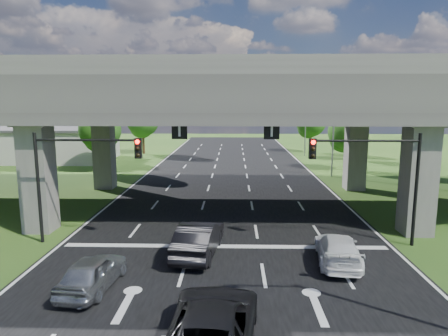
{
  "coord_description": "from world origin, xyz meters",
  "views": [
    {
      "loc": [
        0.49,
        -16.62,
        7.56
      ],
      "look_at": [
        -0.16,
        7.99,
        3.49
      ],
      "focal_mm": 32.0,
      "sensor_mm": 36.0,
      "label": 1
    }
  ],
  "objects_px": {
    "streetlight_beyond": "(303,115)",
    "car_dark": "(199,239)",
    "streetlight_far": "(330,119)",
    "car_trailing": "(212,326)",
    "car_silver": "(93,272)",
    "car_white": "(338,249)",
    "signal_left": "(77,167)",
    "signal_right": "(376,168)"
  },
  "relations": [
    {
      "from": "car_white",
      "to": "car_trailing",
      "type": "xyz_separation_m",
      "value": [
        -5.56,
        -6.96,
        0.13
      ]
    },
    {
      "from": "car_dark",
      "to": "car_trailing",
      "type": "bearing_deg",
      "value": 105.27
    },
    {
      "from": "signal_right",
      "to": "car_trailing",
      "type": "height_order",
      "value": "signal_right"
    },
    {
      "from": "car_dark",
      "to": "car_white",
      "type": "relative_size",
      "value": 1.08
    },
    {
      "from": "car_dark",
      "to": "car_white",
      "type": "distance_m",
      "value": 6.73
    },
    {
      "from": "signal_left",
      "to": "car_white",
      "type": "height_order",
      "value": "signal_left"
    },
    {
      "from": "car_silver",
      "to": "car_dark",
      "type": "xyz_separation_m",
      "value": [
        3.97,
        3.8,
        0.13
      ]
    },
    {
      "from": "signal_left",
      "to": "streetlight_far",
      "type": "bearing_deg",
      "value": 48.22
    },
    {
      "from": "streetlight_far",
      "to": "streetlight_beyond",
      "type": "height_order",
      "value": "same"
    },
    {
      "from": "streetlight_beyond",
      "to": "car_dark",
      "type": "xyz_separation_m",
      "value": [
        -11.37,
        -37.69,
        -4.99
      ]
    },
    {
      "from": "signal_left",
      "to": "car_silver",
      "type": "distance_m",
      "value": 6.93
    },
    {
      "from": "streetlight_beyond",
      "to": "car_dark",
      "type": "distance_m",
      "value": 39.68
    },
    {
      "from": "signal_right",
      "to": "streetlight_beyond",
      "type": "bearing_deg",
      "value": 86.39
    },
    {
      "from": "signal_left",
      "to": "car_trailing",
      "type": "xyz_separation_m",
      "value": [
        7.67,
        -9.42,
        -3.35
      ]
    },
    {
      "from": "streetlight_far",
      "to": "car_trailing",
      "type": "relative_size",
      "value": 1.72
    },
    {
      "from": "signal_right",
      "to": "car_trailing",
      "type": "distance_m",
      "value": 12.79
    },
    {
      "from": "car_dark",
      "to": "streetlight_far",
      "type": "bearing_deg",
      "value": -110.56
    },
    {
      "from": "signal_right",
      "to": "streetlight_far",
      "type": "height_order",
      "value": "streetlight_far"
    },
    {
      "from": "streetlight_far",
      "to": "signal_left",
      "type": "bearing_deg",
      "value": -131.78
    },
    {
      "from": "streetlight_far",
      "to": "car_white",
      "type": "bearing_deg",
      "value": -101.78
    },
    {
      "from": "car_trailing",
      "to": "car_white",
      "type": "bearing_deg",
      "value": -124.94
    },
    {
      "from": "signal_left",
      "to": "streetlight_far",
      "type": "height_order",
      "value": "streetlight_far"
    },
    {
      "from": "signal_left",
      "to": "car_white",
      "type": "bearing_deg",
      "value": -10.54
    },
    {
      "from": "car_dark",
      "to": "signal_left",
      "type": "bearing_deg",
      "value": -6.85
    },
    {
      "from": "signal_left",
      "to": "car_white",
      "type": "distance_m",
      "value": 13.9
    },
    {
      "from": "car_silver",
      "to": "car_white",
      "type": "xyz_separation_m",
      "value": [
        10.65,
        2.97,
        -0.03
      ]
    },
    {
      "from": "signal_right",
      "to": "streetlight_far",
      "type": "distance_m",
      "value": 20.25
    },
    {
      "from": "streetlight_beyond",
      "to": "car_dark",
      "type": "height_order",
      "value": "streetlight_beyond"
    },
    {
      "from": "car_silver",
      "to": "car_dark",
      "type": "bearing_deg",
      "value": -130.19
    },
    {
      "from": "car_white",
      "to": "car_trailing",
      "type": "relative_size",
      "value": 0.8
    },
    {
      "from": "streetlight_far",
      "to": "car_trailing",
      "type": "bearing_deg",
      "value": -109.18
    },
    {
      "from": "car_white",
      "to": "car_dark",
      "type": "bearing_deg",
      "value": -0.05
    },
    {
      "from": "signal_left",
      "to": "car_trailing",
      "type": "distance_m",
      "value": 12.6
    },
    {
      "from": "signal_left",
      "to": "signal_right",
      "type": "bearing_deg",
      "value": 0.0
    },
    {
      "from": "car_white",
      "to": "signal_left",
      "type": "bearing_deg",
      "value": -3.48
    },
    {
      "from": "car_white",
      "to": "streetlight_beyond",
      "type": "bearing_deg",
      "value": -89.89
    },
    {
      "from": "car_silver",
      "to": "car_trailing",
      "type": "distance_m",
      "value": 6.47
    },
    {
      "from": "streetlight_beyond",
      "to": "car_silver",
      "type": "xyz_separation_m",
      "value": [
        -15.34,
        -41.48,
        -5.12
      ]
    },
    {
      "from": "streetlight_far",
      "to": "car_dark",
      "type": "height_order",
      "value": "streetlight_far"
    },
    {
      "from": "car_silver",
      "to": "car_dark",
      "type": "height_order",
      "value": "car_dark"
    },
    {
      "from": "streetlight_beyond",
      "to": "signal_left",
      "type": "bearing_deg",
      "value": -116.43
    },
    {
      "from": "car_silver",
      "to": "car_white",
      "type": "distance_m",
      "value": 11.05
    }
  ]
}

